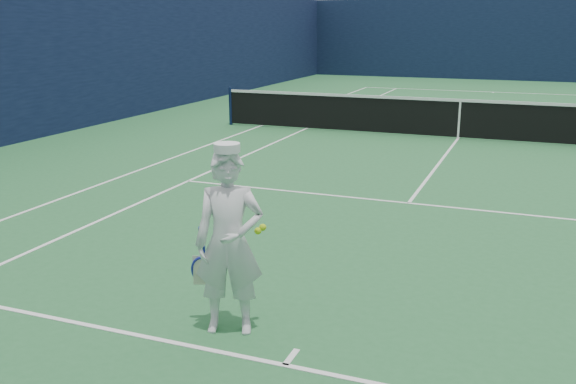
# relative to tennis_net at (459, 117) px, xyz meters

# --- Properties ---
(ground) EXTENTS (80.00, 80.00, 0.00)m
(ground) POSITION_rel_tennis_net_xyz_m (0.00, 0.00, -0.55)
(ground) COLOR #266535
(ground) RESTS_ON ground
(court_markings) EXTENTS (11.03, 23.83, 0.01)m
(court_markings) POSITION_rel_tennis_net_xyz_m (0.00, 0.00, -0.55)
(court_markings) COLOR white
(court_markings) RESTS_ON ground
(windscreen_fence) EXTENTS (20.12, 36.12, 4.00)m
(windscreen_fence) POSITION_rel_tennis_net_xyz_m (0.00, 0.00, 1.45)
(windscreen_fence) COLOR #0E1834
(windscreen_fence) RESTS_ON ground
(tennis_net) EXTENTS (12.88, 0.09, 1.07)m
(tennis_net) POSITION_rel_tennis_net_xyz_m (0.00, 0.00, 0.00)
(tennis_net) COLOR #141E4C
(tennis_net) RESTS_ON ground
(tennis_player) EXTENTS (0.86, 0.61, 1.83)m
(tennis_player) POSITION_rel_tennis_net_xyz_m (-0.73, -11.44, 0.34)
(tennis_player) COLOR white
(tennis_player) RESTS_ON ground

